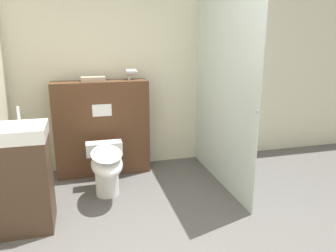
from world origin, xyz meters
name	(u,v)px	position (x,y,z in m)	size (l,w,h in m)	color
wall_back	(136,69)	(0.00, 2.31, 1.25)	(8.00, 0.06, 2.50)	beige
partition_panel	(102,128)	(-0.46, 2.08, 0.57)	(1.12, 0.28, 1.14)	#51331E
shower_glass	(222,92)	(0.82, 1.48, 1.05)	(0.04, 1.60, 2.11)	silver
toilet	(107,166)	(-0.48, 1.43, 0.34)	(0.39, 0.71, 0.51)	white
sink_vanity	(24,178)	(-1.21, 1.02, 0.47)	(0.45, 0.42, 1.08)	#473323
hair_drier	(132,72)	(-0.08, 2.11, 1.23)	(0.15, 0.08, 0.13)	#B7B7BC
folded_towel	(93,79)	(-0.54, 2.07, 1.17)	(0.28, 0.14, 0.05)	tan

